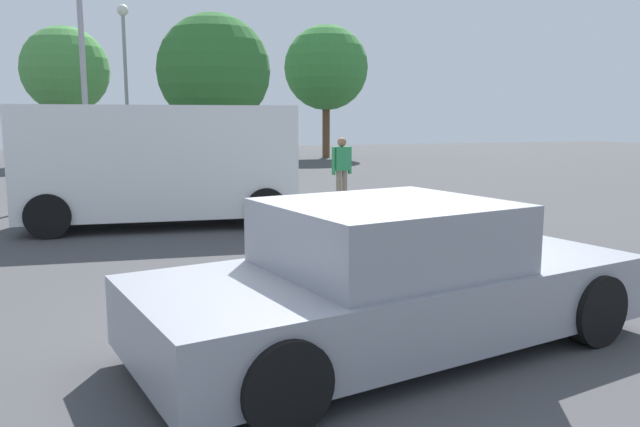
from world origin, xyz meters
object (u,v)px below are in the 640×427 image
Objects in this scene: light_post_mid at (80,20)px; sedan_foreground at (392,281)px; van_white at (161,161)px; pedestrian at (342,165)px; dog at (289,248)px; light_post_far at (125,59)px.

sedan_foreground is at bearing -77.60° from light_post_mid.
pedestrian is (4.32, 1.73, -0.28)m from van_white.
van_white is 3.25× the size of pedestrian.
light_post_mid reaches higher than pedestrian.
light_post_far reaches higher than dog.
sedan_foreground is 0.95× the size of van_white.
dog is at bearing 136.67° from pedestrian.
van_white is at bearing -127.78° from dog.
van_white is 0.77× the size of light_post_mid.
sedan_foreground is 3.08× the size of pedestrian.
light_post_mid is at bearing 110.77° from van_white.
van_white is 0.79× the size of light_post_far.
light_post_mid is at bearing 90.81° from sedan_foreground.
pedestrian is at bearing -70.69° from light_post_far.
sedan_foreground is at bearing 145.51° from pedestrian.
light_post_mid is (-2.71, 12.33, 3.83)m from sedan_foreground.
light_post_far reaches higher than pedestrian.
sedan_foreground is 0.73× the size of light_post_mid.
dog is 18.81m from light_post_far.
van_white is at bearing -74.64° from light_post_mid.
sedan_foreground is at bearing -86.38° from light_post_far.
dog is 0.08× the size of light_post_far.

